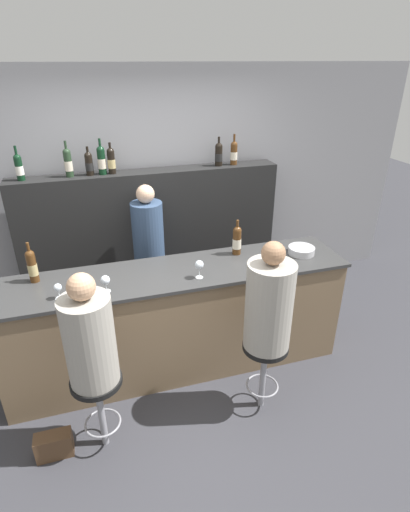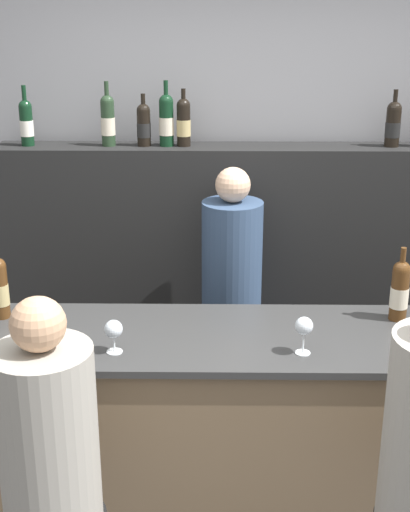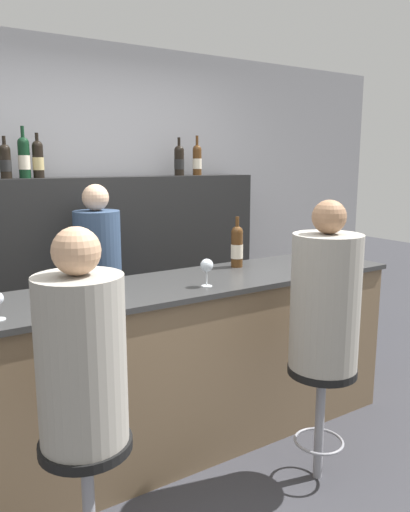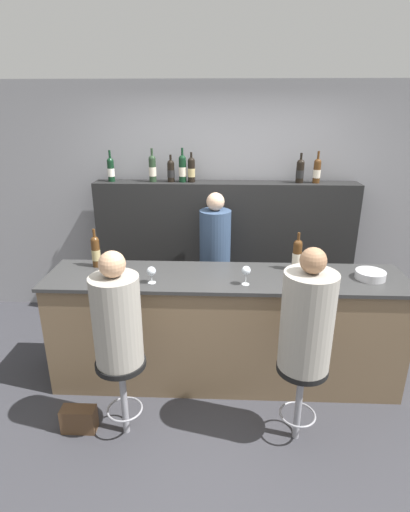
{
  "view_description": "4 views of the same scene",
  "coord_description": "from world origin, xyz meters",
  "px_view_note": "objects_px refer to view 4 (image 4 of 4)",
  "views": [
    {
      "loc": [
        -0.63,
        -2.6,
        2.63
      ],
      "look_at": [
        0.24,
        0.27,
        1.13
      ],
      "focal_mm": 28.0,
      "sensor_mm": 36.0,
      "label": 1
    },
    {
      "loc": [
        -0.2,
        -2.39,
        2.33
      ],
      "look_at": [
        -0.23,
        0.31,
        1.36
      ],
      "focal_mm": 50.0,
      "sensor_mm": 36.0,
      "label": 2
    },
    {
      "loc": [
        -1.32,
        -2.11,
        1.69
      ],
      "look_at": [
        0.23,
        0.27,
        1.16
      ],
      "focal_mm": 35.0,
      "sensor_mm": 36.0,
      "label": 3
    },
    {
      "loc": [
        -0.05,
        -2.74,
        2.34
      ],
      "look_at": [
        -0.17,
        0.23,
        1.21
      ],
      "focal_mm": 28.0,
      "sensor_mm": 36.0,
      "label": 4
    }
  ],
  "objects_px": {
    "wine_bottle_backbar_0": "(111,169)",
    "bartender": "(215,271)",
    "wine_bottle_counter_0": "(96,251)",
    "wine_bottle_backbar_5": "(300,171)",
    "wine_glass_2": "(246,271)",
    "wine_bottle_backbar_1": "(152,168)",
    "wine_bottle_counter_1": "(297,255)",
    "guest_seated_left": "(117,317)",
    "wine_bottle_backbar_2": "(171,171)",
    "metal_bowl": "(370,275)",
    "handbag": "(79,419)",
    "wine_bottle_backbar_4": "(191,169)",
    "bar_stool_left": "(122,377)",
    "guest_seated_right": "(307,318)",
    "wine_glass_0": "(108,272)",
    "wine_glass_1": "(151,272)",
    "bar_stool_right": "(301,382)",
    "wine_bottle_backbar_3": "(183,168)",
    "wine_bottle_backbar_6": "(317,171)"
  },
  "relations": [
    {
      "from": "wine_bottle_backbar_0",
      "to": "bartender",
      "type": "xyz_separation_m",
      "value": [
        1.12,
        -0.38,
        -0.99
      ]
    },
    {
      "from": "wine_bottle_counter_0",
      "to": "wine_bottle_backbar_5",
      "type": "xyz_separation_m",
      "value": [
        1.9,
        1.02,
        0.55
      ]
    },
    {
      "from": "wine_glass_2",
      "to": "wine_bottle_backbar_1",
      "type": "bearing_deg",
      "value": 124.63
    },
    {
      "from": "wine_bottle_counter_1",
      "to": "bartender",
      "type": "bearing_deg",
      "value": 138.07
    },
    {
      "from": "wine_bottle_counter_1",
      "to": "guest_seated_left",
      "type": "xyz_separation_m",
      "value": [
        -1.35,
        -0.85,
        -0.16
      ]
    },
    {
      "from": "wine_bottle_backbar_1",
      "to": "wine_bottle_backbar_2",
      "type": "distance_m",
      "value": 0.2
    },
    {
      "from": "wine_bottle_counter_1",
      "to": "metal_bowl",
      "type": "relative_size",
      "value": 1.38
    },
    {
      "from": "bartender",
      "to": "handbag",
      "type": "relative_size",
      "value": 5.95
    },
    {
      "from": "wine_bottle_backbar_4",
      "to": "metal_bowl",
      "type": "distance_m",
      "value": 2.06
    },
    {
      "from": "wine_bottle_backbar_1",
      "to": "wine_bottle_backbar_5",
      "type": "relative_size",
      "value": 1.13
    },
    {
      "from": "bar_stool_left",
      "to": "wine_bottle_backbar_1",
      "type": "bearing_deg",
      "value": 90.97
    },
    {
      "from": "bar_stool_left",
      "to": "guest_seated_right",
      "type": "bearing_deg",
      "value": 0.0
    },
    {
      "from": "wine_glass_0",
      "to": "wine_glass_1",
      "type": "xyz_separation_m",
      "value": [
        0.34,
        0.0,
        0.01
      ]
    },
    {
      "from": "bar_stool_right",
      "to": "handbag",
      "type": "bearing_deg",
      "value": 180.0
    },
    {
      "from": "wine_bottle_backbar_0",
      "to": "handbag",
      "type": "xyz_separation_m",
      "value": [
        0.12,
        -1.87,
        -1.61
      ]
    },
    {
      "from": "wine_bottle_counter_1",
      "to": "handbag",
      "type": "distance_m",
      "value": 2.18
    },
    {
      "from": "wine_bottle_backbar_5",
      "to": "wine_bottle_backbar_3",
      "type": "bearing_deg",
      "value": 180.0
    },
    {
      "from": "wine_bottle_counter_1",
      "to": "wine_bottle_backbar_3",
      "type": "relative_size",
      "value": 0.94
    },
    {
      "from": "bartender",
      "to": "wine_glass_0",
      "type": "bearing_deg",
      "value": -130.72
    },
    {
      "from": "wine_bottle_counter_1",
      "to": "wine_bottle_backbar_4",
      "type": "bearing_deg",
      "value": 133.6
    },
    {
      "from": "wine_bottle_backbar_0",
      "to": "wine_bottle_counter_0",
      "type": "bearing_deg",
      "value": -84.82
    },
    {
      "from": "wine_bottle_backbar_1",
      "to": "handbag",
      "type": "relative_size",
      "value": 1.33
    },
    {
      "from": "bar_stool_left",
      "to": "wine_bottle_backbar_5",
      "type": "bearing_deg",
      "value": 51.01
    },
    {
      "from": "bar_stool_left",
      "to": "guest_seated_left",
      "type": "xyz_separation_m",
      "value": [
        -0.0,
        0.0,
        0.5
      ]
    },
    {
      "from": "wine_bottle_counter_0",
      "to": "wine_bottle_backbar_1",
      "type": "bearing_deg",
      "value": 70.94
    },
    {
      "from": "wine_bottle_backbar_6",
      "to": "guest_seated_left",
      "type": "distance_m",
      "value": 2.62
    },
    {
      "from": "bar_stool_right",
      "to": "wine_bottle_counter_1",
      "type": "bearing_deg",
      "value": 85.38
    },
    {
      "from": "wine_bottle_backbar_3",
      "to": "wine_glass_1",
      "type": "height_order",
      "value": "wine_bottle_backbar_3"
    },
    {
      "from": "wine_bottle_counter_1",
      "to": "bar_stool_right",
      "type": "relative_size",
      "value": 0.52
    },
    {
      "from": "bar_stool_right",
      "to": "wine_bottle_backbar_4",
      "type": "bearing_deg",
      "value": 115.78
    },
    {
      "from": "handbag",
      "to": "wine_bottle_backbar_3",
      "type": "bearing_deg",
      "value": 70.93
    },
    {
      "from": "wine_glass_2",
      "to": "bar_stool_left",
      "type": "relative_size",
      "value": 0.24
    },
    {
      "from": "wine_glass_0",
      "to": "wine_bottle_backbar_0",
      "type": "bearing_deg",
      "value": 101.97
    },
    {
      "from": "wine_glass_1",
      "to": "wine_glass_2",
      "type": "bearing_deg",
      "value": 0.0
    },
    {
      "from": "wine_bottle_backbar_3",
      "to": "bartender",
      "type": "distance_m",
      "value": 1.14
    },
    {
      "from": "wine_bottle_backbar_3",
      "to": "wine_bottle_backbar_0",
      "type": "bearing_deg",
      "value": 180.0
    },
    {
      "from": "wine_bottle_counter_1",
      "to": "metal_bowl",
      "type": "bearing_deg",
      "value": -16.52
    },
    {
      "from": "guest_seated_right",
      "to": "bartender",
      "type": "relative_size",
      "value": 0.56
    },
    {
      "from": "wine_glass_0",
      "to": "bartender",
      "type": "bearing_deg",
      "value": 49.28
    },
    {
      "from": "wine_glass_0",
      "to": "wine_bottle_backbar_6",
      "type": "bearing_deg",
      "value": 35.7
    },
    {
      "from": "wine_bottle_backbar_4",
      "to": "bartender",
      "type": "xyz_separation_m",
      "value": [
        0.26,
        -0.38,
        -1.0
      ]
    },
    {
      "from": "wine_bottle_backbar_0",
      "to": "wine_glass_2",
      "type": "height_order",
      "value": "wine_bottle_backbar_0"
    },
    {
      "from": "wine_glass_1",
      "to": "wine_glass_2",
      "type": "xyz_separation_m",
      "value": [
        0.75,
        0.0,
        0.02
      ]
    },
    {
      "from": "wine_bottle_backbar_6",
      "to": "wine_bottle_backbar_3",
      "type": "bearing_deg",
      "value": 180.0
    },
    {
      "from": "wine_bottle_backbar_0",
      "to": "guest_seated_left",
      "type": "distance_m",
      "value": 2.06
    },
    {
      "from": "wine_glass_1",
      "to": "bar_stool_right",
      "type": "bearing_deg",
      "value": -24.76
    },
    {
      "from": "metal_bowl",
      "to": "bar_stool_left",
      "type": "relative_size",
      "value": 0.38
    },
    {
      "from": "wine_glass_0",
      "to": "bar_stool_left",
      "type": "distance_m",
      "value": 0.82
    },
    {
      "from": "wine_bottle_counter_0",
      "to": "bartender",
      "type": "xyz_separation_m",
      "value": [
        1.03,
        0.64,
        -0.44
      ]
    },
    {
      "from": "wine_bottle_backbar_1",
      "to": "bartender",
      "type": "xyz_separation_m",
      "value": [
        0.67,
        -0.38,
        -1.01
      ]
    }
  ]
}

